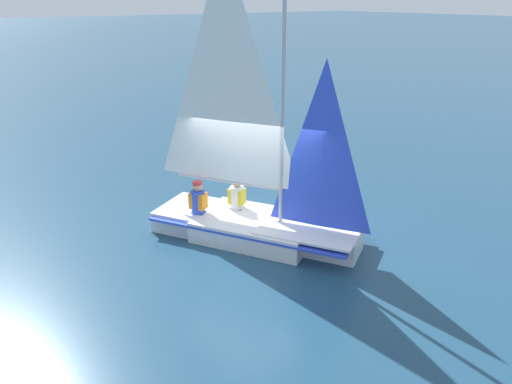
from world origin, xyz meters
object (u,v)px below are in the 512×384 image
sailor_helm (237,201)px  buoy_marker (243,117)px  sailboat_main (254,202)px  sailor_crew (198,205)px

sailor_helm → buoy_marker: (5.73, 8.30, -0.43)m
sailboat_main → sailor_crew: (-0.82, 0.93, -0.18)m
sailboat_main → buoy_marker: bearing=116.4°
sailboat_main → sailor_crew: bearing=-169.5°
sailboat_main → sailor_crew: sailboat_main is taller
buoy_marker → sailboat_main: bearing=-122.7°
sailor_helm → sailor_crew: (-0.83, 0.27, 0.01)m
sailor_helm → sailboat_main: bearing=-31.7°
sailboat_main → buoy_marker: (5.74, 8.95, -0.63)m
sailboat_main → sailor_crew: 1.25m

